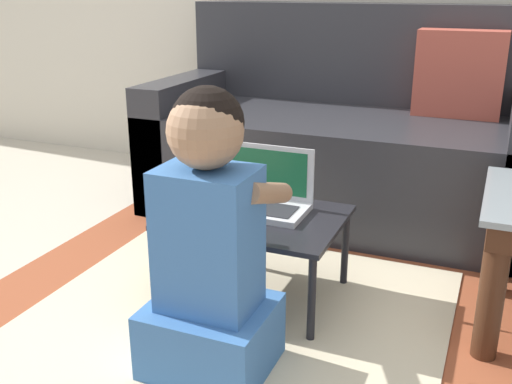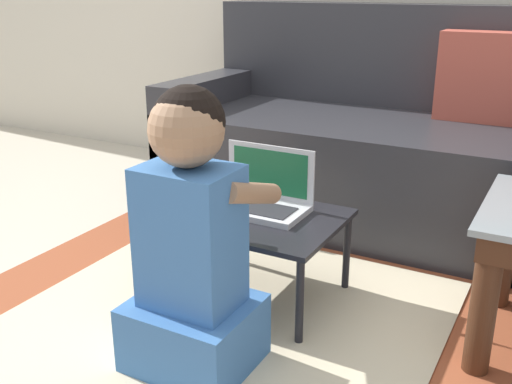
{
  "view_description": "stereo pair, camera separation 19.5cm",
  "coord_description": "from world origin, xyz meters",
  "px_view_note": "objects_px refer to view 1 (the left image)",
  "views": [
    {
      "loc": [
        0.73,
        -1.48,
        1.0
      ],
      "look_at": [
        0.02,
        0.22,
        0.35
      ],
      "focal_mm": 42.0,
      "sensor_mm": 36.0,
      "label": 1
    },
    {
      "loc": [
        0.9,
        -1.39,
        1.0
      ],
      "look_at": [
        0.02,
        0.22,
        0.35
      ],
      "focal_mm": 42.0,
      "sensor_mm": 36.0,
      "label": 2
    }
  ],
  "objects_px": {
    "couch": "(346,143)",
    "laptop": "(260,199)",
    "computer_mouse": "(192,201)",
    "laptop_desk": "(256,224)",
    "person_seated": "(210,248)"
  },
  "relations": [
    {
      "from": "couch",
      "to": "computer_mouse",
      "type": "relative_size",
      "value": 15.45
    },
    {
      "from": "computer_mouse",
      "to": "person_seated",
      "type": "relative_size",
      "value": 0.14
    },
    {
      "from": "couch",
      "to": "laptop",
      "type": "xyz_separation_m",
      "value": [
        -0.06,
        -0.87,
        0.02
      ]
    },
    {
      "from": "couch",
      "to": "laptop_desk",
      "type": "bearing_deg",
      "value": -93.54
    },
    {
      "from": "laptop_desk",
      "to": "laptop",
      "type": "bearing_deg",
      "value": 96.54
    },
    {
      "from": "laptop",
      "to": "person_seated",
      "type": "relative_size",
      "value": 0.41
    },
    {
      "from": "laptop_desk",
      "to": "laptop",
      "type": "distance_m",
      "value": 0.08
    },
    {
      "from": "couch",
      "to": "laptop_desk",
      "type": "height_order",
      "value": "couch"
    },
    {
      "from": "laptop",
      "to": "laptop_desk",
      "type": "bearing_deg",
      "value": -83.46
    },
    {
      "from": "couch",
      "to": "computer_mouse",
      "type": "bearing_deg",
      "value": -106.68
    },
    {
      "from": "computer_mouse",
      "to": "person_seated",
      "type": "xyz_separation_m",
      "value": [
        0.27,
        -0.4,
        0.04
      ]
    },
    {
      "from": "couch",
      "to": "laptop_desk",
      "type": "xyz_separation_m",
      "value": [
        -0.06,
        -0.92,
        -0.05
      ]
    },
    {
      "from": "couch",
      "to": "laptop",
      "type": "height_order",
      "value": "couch"
    },
    {
      "from": "laptop",
      "to": "person_seated",
      "type": "distance_m",
      "value": 0.47
    },
    {
      "from": "couch",
      "to": "computer_mouse",
      "type": "xyz_separation_m",
      "value": [
        -0.28,
        -0.94,
        0.0
      ]
    }
  ]
}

